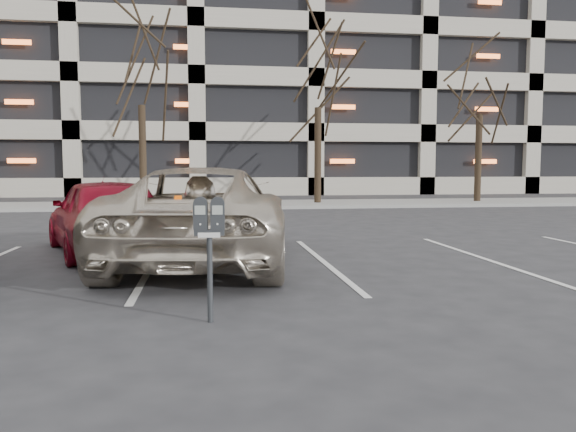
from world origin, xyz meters
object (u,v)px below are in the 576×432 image
at_px(suv_silver, 205,215).
at_px(tree_b, 140,42).
at_px(tree_d, 481,58).
at_px(parking_meter, 209,229).
at_px(tree_c, 318,47).
at_px(car_red, 106,215).

bearing_deg(suv_silver, tree_b, -72.62).
height_order(tree_d, suv_silver, tree_d).
distance_m(tree_b, tree_d, 14.00).
bearing_deg(suv_silver, parking_meter, 98.01).
bearing_deg(tree_c, car_red, -117.40).
height_order(tree_b, car_red, tree_b).
bearing_deg(tree_d, car_red, -137.49).
bearing_deg(tree_c, tree_b, 180.00).
relative_size(parking_meter, suv_silver, 0.21).
xyz_separation_m(parking_meter, car_red, (-1.85, 4.85, -0.25)).
xyz_separation_m(tree_b, car_red, (0.66, -12.22, -5.69)).
distance_m(tree_b, parking_meter, 18.09).
bearing_deg(parking_meter, car_red, 114.84).
xyz_separation_m(tree_b, tree_c, (7.00, 0.00, 0.02)).
bearing_deg(tree_d, suv_silver, -130.92).
distance_m(tree_c, suv_silver, 15.17).
relative_size(tree_c, parking_meter, 7.10).
xyz_separation_m(tree_d, suv_silver, (-11.55, -13.33, -5.36)).
xyz_separation_m(tree_d, car_red, (-13.34, -12.22, -5.44)).
height_order(suv_silver, car_red, suv_silver).
relative_size(parking_meter, car_red, 0.30).
height_order(tree_c, suv_silver, tree_c).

